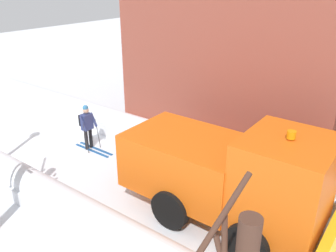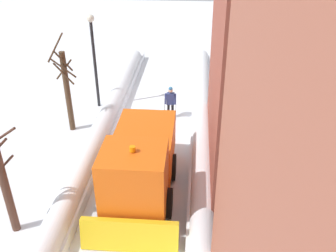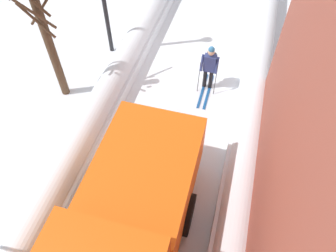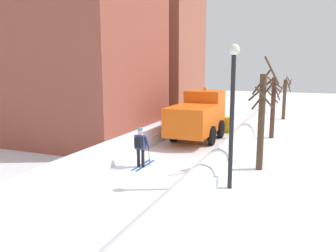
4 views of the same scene
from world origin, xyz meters
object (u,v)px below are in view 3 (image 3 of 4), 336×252
traffic_light_pole (306,125)px  bare_tree_near (48,41)px  plow_truck (126,231)px  skier (209,66)px

traffic_light_pole → bare_tree_near: (7.50, -2.20, -0.88)m
plow_truck → bare_tree_near: (4.24, -4.78, 0.76)m
plow_truck → traffic_light_pole: bearing=-141.6°
plow_truck → skier: size_ratio=3.31×
skier → traffic_light_pole: size_ratio=0.41×
bare_tree_near → skier: bearing=-161.4°
plow_truck → traffic_light_pole: 4.47m
plow_truck → bare_tree_near: bearing=-48.4°
bare_tree_near → plow_truck: bearing=131.6°
skier → bare_tree_near: 5.34m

